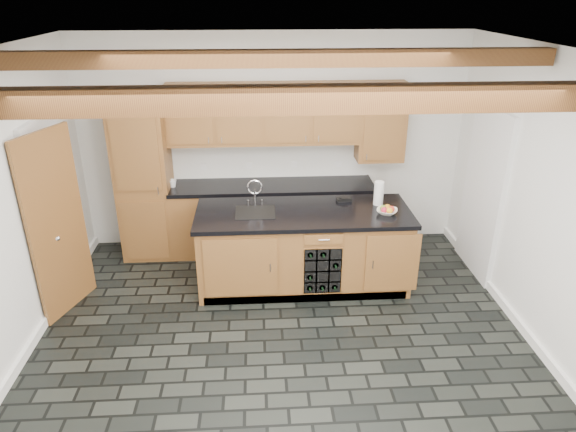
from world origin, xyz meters
The scene contains 10 objects.
ground centered at (0.00, 0.00, 0.00)m, with size 5.00×5.00×0.00m, color black.
room_shell centered at (-0.09, 0.53, 1.53)m, with size 5.01×5.00×5.00m.
back_cabinetry centered at (-0.38, 2.24, 0.98)m, with size 3.65×0.62×2.20m.
island centered at (0.31, 1.28, 0.46)m, with size 2.48×0.96×0.93m.
faucet centered at (-0.25, 1.33, 0.96)m, with size 0.45×0.40×0.34m.
kitchen_scale centered at (0.81, 1.58, 0.96)m, with size 0.18×0.12×0.05m.
fruit_bowl centered at (1.23, 1.18, 0.96)m, with size 0.23×0.23×0.06m, color white.
fruit_cluster centered at (1.23, 1.18, 0.99)m, with size 0.16×0.17×0.07m.
paper_towel centered at (1.19, 1.45, 1.07)m, with size 0.11×0.11×0.28m, color white.
mug centered at (-1.30, 2.18, 0.98)m, with size 0.10×0.10×0.10m, color white.
Camera 1 is at (-0.21, -4.04, 3.27)m, focal length 32.00 mm.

